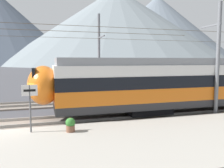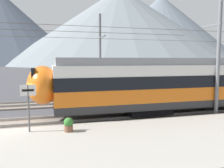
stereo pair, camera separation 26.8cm
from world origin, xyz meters
name	(u,v)px [view 1 (the left image)]	position (x,y,z in m)	size (l,w,h in m)	color
ground_plane	(11,130)	(0.00, 0.00, 0.00)	(400.00, 400.00, 0.00)	#424247
track_near	(12,125)	(0.00, 0.78, 0.07)	(120.00, 3.00, 0.28)	slate
track_far	(22,106)	(0.00, 6.69, 0.07)	(120.00, 3.00, 0.28)	slate
train_far_track	(214,75)	(18.60, 6.69, 2.23)	(27.28, 2.96, 4.27)	#2D2D30
catenary_mast_mid	(217,58)	(12.41, -0.67, 3.88)	(43.41, 1.87, 7.35)	slate
catenary_mast_far_side	(99,55)	(6.89, 8.46, 4.19)	(43.41, 2.20, 8.07)	slate
platform_sign	(30,98)	(1.13, -1.87, 1.98)	(0.70, 0.08, 2.21)	#59595B
potted_plant_platform_edge	(70,124)	(2.91, -2.32, 0.72)	(0.45, 0.45, 0.67)	brown
mountain_central_peak	(116,27)	(63.95, 183.62, 33.11)	(193.70, 193.70, 66.21)	slate
mountain_right_ridge	(157,31)	(108.57, 193.42, 32.82)	(150.12, 150.12, 65.64)	slate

